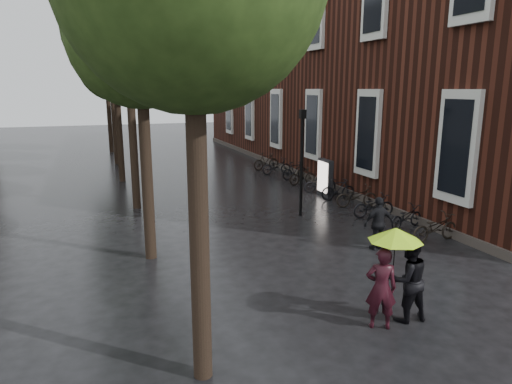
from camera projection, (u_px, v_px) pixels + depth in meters
name	position (u px, v px, depth m)	size (l,w,h in m)	color
ground	(432.00, 360.00, 8.27)	(120.00, 120.00, 0.00)	black
brick_building	(358.00, 69.00, 28.27)	(10.20, 33.20, 12.00)	#38160F
street_trees	(120.00, 53.00, 20.11)	(4.33, 34.03, 8.91)	black
person_burgundy	(381.00, 288.00, 9.24)	(0.63, 0.41, 1.73)	black
person_black	(408.00, 279.00, 9.54)	(0.89, 0.69, 1.83)	black
lime_umbrella	(396.00, 235.00, 9.14)	(1.11, 1.11, 1.63)	black
pedestrian_walking	(379.00, 223.00, 13.83)	(0.97, 0.40, 1.65)	black
parked_bicycles	(327.00, 185.00, 20.99)	(2.11, 14.96, 1.03)	black
ad_lightbox	(325.00, 178.00, 20.76)	(0.26, 1.12, 1.70)	black
lamp_post	(302.00, 152.00, 17.20)	(0.21, 0.21, 4.06)	black
cycle_sign	(143.00, 145.00, 23.66)	(0.16, 0.54, 2.96)	#262628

